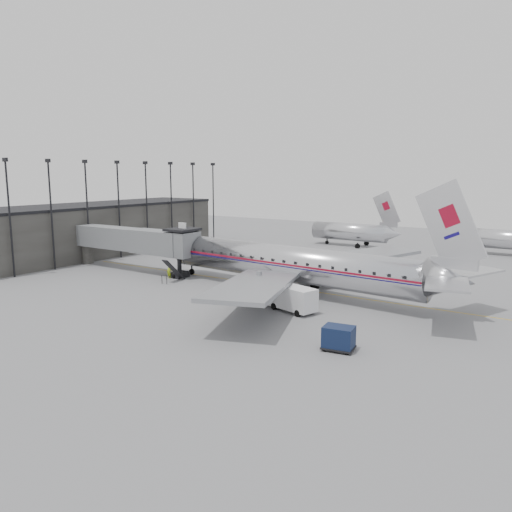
# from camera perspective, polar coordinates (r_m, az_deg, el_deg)

# --- Properties ---
(ground) EXTENTS (160.00, 160.00, 0.00)m
(ground) POSITION_cam_1_polar(r_m,az_deg,el_deg) (56.93, -4.14, -4.12)
(ground) COLOR slate
(ground) RESTS_ON ground
(terminal) EXTENTS (12.00, 46.00, 8.00)m
(terminal) POSITION_cam_1_polar(r_m,az_deg,el_deg) (87.04, -18.12, 2.85)
(terminal) COLOR #33312E
(terminal) RESTS_ON ground
(apron_line) EXTENTS (60.00, 0.15, 0.01)m
(apron_line) POSITION_cam_1_polar(r_m,az_deg,el_deg) (60.09, 1.63, -3.37)
(apron_line) COLOR gold
(apron_line) RESTS_ON ground
(jet_bridge) EXTENTS (21.00, 6.20, 7.10)m
(jet_bridge) POSITION_cam_1_polar(r_m,az_deg,el_deg) (69.88, -13.26, 1.68)
(jet_bridge) COLOR slate
(jet_bridge) RESTS_ON ground
(floodlight_masts) EXTENTS (0.90, 42.25, 15.25)m
(floodlight_masts) POSITION_cam_1_polar(r_m,az_deg,el_deg) (83.70, -13.86, 5.80)
(floodlight_masts) COLOR black
(floodlight_masts) RESTS_ON ground
(distant_aircraft_near) EXTENTS (16.39, 3.20, 10.26)m
(distant_aircraft_near) POSITION_cam_1_polar(r_m,az_deg,el_deg) (93.54, 10.76, 2.81)
(distant_aircraft_near) COLOR silver
(distant_aircraft_near) RESTS_ON ground
(distant_aircraft_mid) EXTENTS (16.39, 3.20, 10.26)m
(distant_aircraft_mid) POSITION_cam_1_polar(r_m,az_deg,el_deg) (91.01, 27.06, 1.74)
(distant_aircraft_mid) COLOR silver
(distant_aircraft_mid) RESTS_ON ground
(airliner) EXTENTS (40.85, 37.72, 12.92)m
(airliner) POSITION_cam_1_polar(r_m,az_deg,el_deg) (56.22, 4.11, -0.91)
(airliner) COLOR silver
(airliner) RESTS_ON ground
(service_van) EXTENTS (5.64, 3.44, 2.49)m
(service_van) POSITION_cam_1_polar(r_m,az_deg,el_deg) (48.89, 4.15, -4.84)
(service_van) COLOR white
(service_van) RESTS_ON ground
(baggage_cart_navy) EXTENTS (2.61, 2.12, 1.87)m
(baggage_cart_navy) POSITION_cam_1_polar(r_m,az_deg,el_deg) (38.96, 9.42, -9.19)
(baggage_cart_navy) COLOR #0E1A3A
(baggage_cart_navy) RESTS_ON ground
(baggage_cart_white) EXTENTS (2.04, 1.60, 1.53)m
(baggage_cart_white) POSITION_cam_1_polar(r_m,az_deg,el_deg) (52.94, 4.33, -4.27)
(baggage_cart_white) COLOR #B9B9BB
(baggage_cart_white) RESTS_ON ground
(ramp_worker) EXTENTS (0.61, 0.40, 1.67)m
(ramp_worker) POSITION_cam_1_polar(r_m,az_deg,el_deg) (64.87, -9.91, -1.79)
(ramp_worker) COLOR #A5C317
(ramp_worker) RESTS_ON ground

